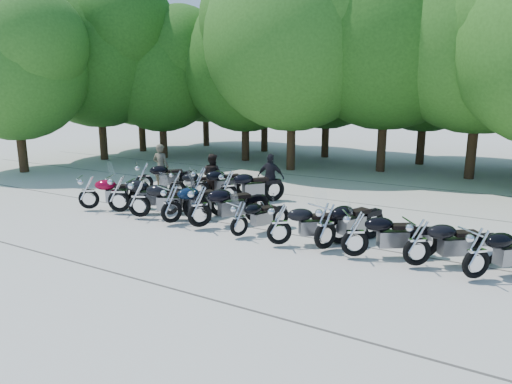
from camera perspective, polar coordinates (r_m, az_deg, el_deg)
The scene contains 31 objects.
ground at distance 12.28m, azimuth -3.53°, elevation -6.34°, with size 90.00×90.00×0.00m, color #A8A598.
tree_0 at distance 31.51m, azimuth -14.46°, elevation 14.86°, with size 7.50×7.50×9.21m.
tree_1 at distance 27.93m, azimuth -11.86°, elevation 14.53°, with size 6.97×6.97×8.55m.
tree_2 at distance 26.38m, azimuth -1.37°, elevation 15.46°, with size 7.31×7.31×8.97m.
tree_3 at distance 23.30m, azimuth 4.61°, elevation 18.30°, with size 8.70×8.70×10.67m.
tree_4 at distance 23.66m, azimuth 16.21°, elevation 18.54°, with size 9.13×9.13×11.20m.
tree_5 at distance 23.09m, azimuth 26.61°, elevation 17.76°, with size 9.04×9.04×11.10m.
tree_9 at distance 33.83m, azimuth -6.45°, elevation 15.09°, with size 7.59×7.59×9.32m.
tree_10 at distance 30.49m, azimuth 1.09°, elevation 15.71°, with size 7.78×7.78×9.55m.
tree_11 at distance 28.06m, azimuth 8.96°, elevation 15.52°, with size 7.56×7.56×9.28m.
tree_12 at distance 26.60m, azimuth 20.67°, elevation 15.55°, with size 7.88×7.88×9.67m.
tree_16 at distance 25.31m, azimuth -28.11°, elevation 13.59°, with size 6.97×6.97×8.55m.
tree_17 at distance 28.27m, azimuth -19.26°, elevation 16.07°, with size 8.31×8.31×10.20m.
motorcycle_0 at distance 16.29m, azimuth -20.23°, elevation 0.08°, with size 0.72×2.38×1.34m, color maroon, non-canonical shape.
motorcycle_1 at distance 15.52m, azimuth -16.79°, elevation -0.05°, with size 0.78×2.57×1.45m, color black, non-canonical shape.
motorcycle_2 at distance 14.73m, azimuth -14.41°, elevation -0.61°, with size 0.77×2.54×1.43m, color black, non-canonical shape.
motorcycle_3 at distance 13.88m, azimuth -10.56°, elevation -1.35°, with size 0.74×2.43×1.38m, color black, non-canonical shape.
motorcycle_4 at distance 13.30m, azimuth -7.08°, elevation -1.66°, with size 0.78×2.57×1.45m, color black, non-canonical shape.
motorcycle_5 at distance 12.48m, azimuth -2.12°, elevation -3.26°, with size 0.62×2.03×1.14m, color black, non-canonical shape.
motorcycle_6 at distance 11.76m, azimuth 2.93°, elevation -3.89°, with size 0.69×2.28×1.29m, color black, non-canonical shape.
motorcycle_7 at distance 11.53m, azimuth 8.68°, elevation -4.06°, with size 0.76×2.49×1.41m, color black, non-canonical shape.
motorcycle_8 at distance 11.16m, azimuth 12.31°, elevation -4.98°, with size 0.71×2.35×1.33m, color black, non-canonical shape.
motorcycle_9 at distance 10.97m, azimuth 19.56°, elevation -5.79°, with size 0.70×2.31×1.31m, color black, non-canonical shape.
motorcycle_10 at distance 10.73m, azimuth 25.90°, elevation -6.75°, with size 0.71×2.32×1.31m, color black, non-canonical shape.
motorcycle_11 at distance 18.38m, azimuth -13.84°, elevation 1.91°, with size 0.75×2.46×1.39m, color black, non-canonical shape.
motorcycle_12 at distance 17.33m, azimuth -9.85°, elevation 1.16°, with size 0.65×2.13×1.20m, color black, non-canonical shape.
motorcycle_13 at distance 16.64m, azimuth -6.99°, elevation 1.16°, with size 0.76×2.51×1.42m, color black, non-canonical shape.
motorcycle_14 at distance 15.98m, azimuth -3.55°, elevation 0.72°, with size 0.76×2.48×1.40m, color black, non-canonical shape.
rider_0 at distance 19.07m, azimuth -11.79°, elevation 3.12°, with size 0.68×0.45×1.87m, color brown.
rider_1 at distance 17.30m, azimuth -5.49°, elevation 2.05°, with size 0.81×0.63×1.67m, color black.
rider_2 at distance 16.69m, azimuth 1.85°, elevation 1.84°, with size 1.02×0.42×1.74m, color black.
Camera 1 is at (6.45, -9.66, 3.97)m, focal length 32.00 mm.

